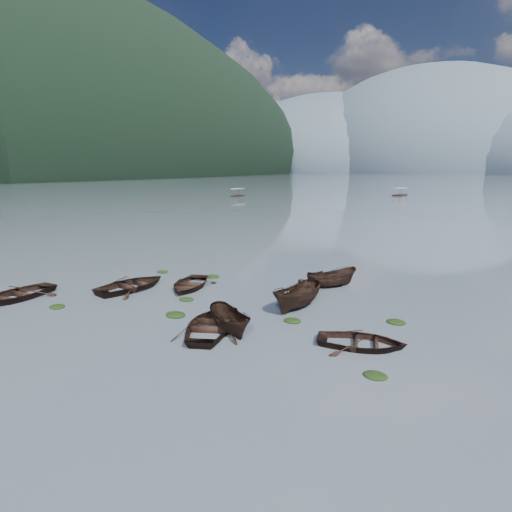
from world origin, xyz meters
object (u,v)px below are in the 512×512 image
at_px(pontoon_left, 238,197).
at_px(pontoon_centre, 400,196).
at_px(rowboat_3, 211,330).
at_px(rowboat_0, 17,299).

bearing_deg(pontoon_left, pontoon_centre, 24.54).
bearing_deg(pontoon_centre, rowboat_3, -71.34).
relative_size(rowboat_0, rowboat_3, 1.02).
xyz_separation_m(rowboat_0, pontoon_centre, (7.76, 117.21, 0.00)).
relative_size(rowboat_0, pontoon_centre, 0.82).
relative_size(pontoon_left, pontoon_centre, 1.01).
height_order(rowboat_0, rowboat_3, rowboat_0).
height_order(rowboat_0, pontoon_left, pontoon_left).
height_order(rowboat_0, pontoon_centre, pontoon_centre).
bearing_deg(rowboat_0, pontoon_left, 112.97).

